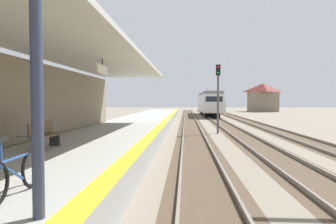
# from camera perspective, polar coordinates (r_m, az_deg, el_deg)

# --- Properties ---
(station_platform) EXTENTS (5.00, 80.00, 0.91)m
(station_platform) POSITION_cam_1_polar(r_m,az_deg,el_deg) (15.34, -11.17, -5.50)
(station_platform) COLOR #999993
(station_platform) RESTS_ON ground
(station_building_with_canopy) EXTENTS (4.85, 24.00, 4.43)m
(station_building_with_canopy) POSITION_cam_1_polar(r_m,az_deg,el_deg) (11.86, -25.00, 2.76)
(station_building_with_canopy) COLOR #4C4C4C
(station_building_with_canopy) RESTS_ON ground
(track_pair_nearest_platform) EXTENTS (2.34, 120.00, 0.16)m
(track_pair_nearest_platform) POSITION_cam_1_polar(r_m,az_deg,el_deg) (18.88, 5.09, -5.25)
(track_pair_nearest_platform) COLOR #4C3D2D
(track_pair_nearest_platform) RESTS_ON ground
(track_pair_middle) EXTENTS (2.34, 120.00, 0.16)m
(track_pair_middle) POSITION_cam_1_polar(r_m,az_deg,el_deg) (19.29, 15.28, -5.16)
(track_pair_middle) COLOR #4C3D2D
(track_pair_middle) RESTS_ON ground
(track_pair_far_side) EXTENTS (2.34, 120.00, 0.16)m
(track_pair_far_side) POSITION_cam_1_polar(r_m,az_deg,el_deg) (20.26, 24.77, -4.94)
(track_pair_far_side) COLOR #4C3D2D
(track_pair_far_side) RESTS_ON ground
(approaching_train) EXTENTS (2.93, 19.60, 4.76)m
(approaching_train) POSITION_cam_1_polar(r_m,az_deg,el_deg) (49.98, 7.95, 1.82)
(approaching_train) COLOR silver
(approaching_train) RESTS_ON ground
(bicycle_beside_commuter) EXTENTS (0.48, 1.82, 1.04)m
(bicycle_beside_commuter) POSITION_cam_1_polar(r_m,az_deg,el_deg) (5.59, -27.40, -10.52)
(bicycle_beside_commuter) COLOR black
(bicycle_beside_commuter) RESTS_ON station_platform
(rail_signal_post) EXTENTS (0.32, 0.34, 5.20)m
(rail_signal_post) POSITION_cam_1_polar(r_m,az_deg,el_deg) (22.65, 9.62, 3.94)
(rail_signal_post) COLOR #4C4C4C
(rail_signal_post) RESTS_ON ground
(platform_bench) EXTENTS (0.45, 1.60, 0.88)m
(platform_bench) POSITION_cam_1_polar(r_m,az_deg,el_deg) (10.67, -22.71, -4.01)
(platform_bench) COLOR brown
(platform_bench) RESTS_ON station_platform
(distant_trackside_house) EXTENTS (6.60, 5.28, 6.40)m
(distant_trackside_house) POSITION_cam_1_polar(r_m,az_deg,el_deg) (70.26, 17.78, 2.79)
(distant_trackside_house) COLOR #7F705B
(distant_trackside_house) RESTS_ON ground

